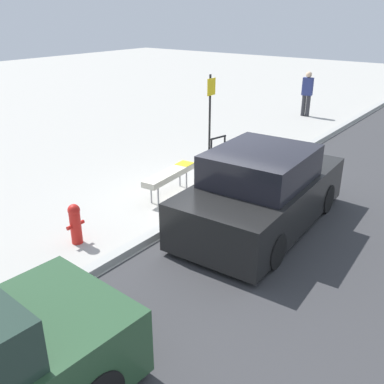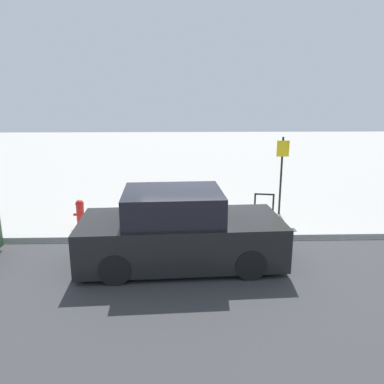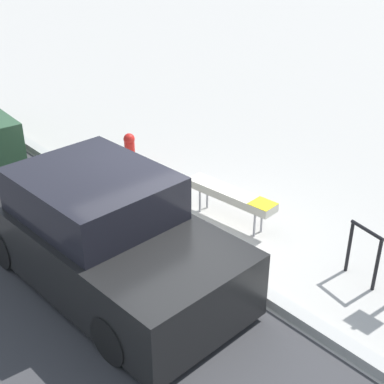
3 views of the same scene
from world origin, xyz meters
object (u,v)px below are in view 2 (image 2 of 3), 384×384
at_px(bench, 181,208).
at_px(fire_hydrant, 80,213).
at_px(sign_post, 282,169).
at_px(parked_car_near, 179,231).
at_px(bike_rack, 264,205).

bearing_deg(bench, fire_hydrant, 175.64).
height_order(sign_post, parked_car_near, sign_post).
xyz_separation_m(sign_post, parked_car_near, (-2.98, -3.32, -0.69)).
distance_m(fire_hydrant, parked_car_near, 3.52).
distance_m(bench, fire_hydrant, 2.70).
bearing_deg(parked_car_near, bench, 85.85).
distance_m(bike_rack, parked_car_near, 3.51).
bearing_deg(sign_post, bench, -161.96).
distance_m(bench, bike_rack, 2.30).
relative_size(bench, parked_car_near, 0.40).
bearing_deg(bike_rack, fire_hydrant, -176.55).
bearing_deg(parked_car_near, sign_post, 45.27).
height_order(bench, fire_hydrant, fire_hydrant).
bearing_deg(fire_hydrant, bench, 1.38).
height_order(bike_rack, sign_post, sign_post).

